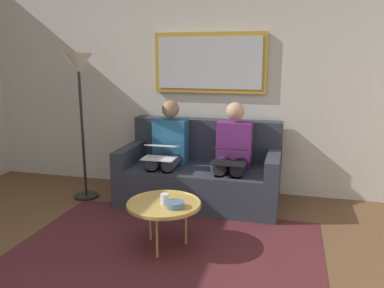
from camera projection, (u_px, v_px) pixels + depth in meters
name	position (u px, v px, depth m)	size (l,w,h in m)	color
wall_rear	(211.00, 84.00, 4.71)	(6.00, 0.12, 2.60)	beige
area_rug	(167.00, 250.00, 3.34)	(2.60, 1.80, 0.01)	#4C1E23
couch	(201.00, 173.00, 4.46)	(1.76, 0.90, 0.90)	#2D333D
framed_mirror	(209.00, 63.00, 4.56)	(1.33, 0.05, 0.70)	#B7892D
coffee_table	(164.00, 204.00, 3.31)	(0.64, 0.64, 0.42)	tan
cup	(165.00, 199.00, 3.27)	(0.07, 0.07, 0.09)	silver
bowl	(175.00, 205.00, 3.20)	(0.15, 0.15, 0.05)	slate
person_left	(233.00, 152.00, 4.25)	(0.38, 0.58, 1.14)	#66236B
laptop_black	(229.00, 155.00, 4.01)	(0.35, 0.35, 0.15)	black
person_right	(168.00, 148.00, 4.43)	(0.38, 0.58, 1.14)	#235B84
laptop_white	(161.00, 151.00, 4.19)	(0.35, 0.34, 0.14)	white
standing_lamp	(79.00, 80.00, 4.31)	(0.32, 0.32, 1.66)	black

